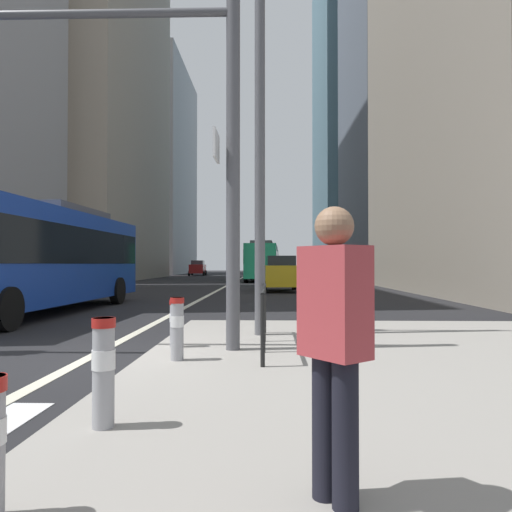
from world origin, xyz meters
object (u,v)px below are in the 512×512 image
object	(u,v)px
city_bus_blue_oncoming	(38,253)
car_oncoming_mid	(198,268)
bollard_right	(177,325)
bollard_back	(175,320)
car_receding_near	(262,269)
traffic_signal_gantry	(85,99)
city_bus_red_distant	(268,261)
car_receding_far	(280,273)
bollard_left	(103,366)
street_lamp_post	(260,69)
pedestrian_walking	(335,338)
city_bus_red_receding	(263,260)

from	to	relation	value
city_bus_blue_oncoming	car_oncoming_mid	distance (m)	47.27
bollard_right	bollard_back	size ratio (longest dim) A/B	1.15
car_receding_near	bollard_right	size ratio (longest dim) A/B	4.71
traffic_signal_gantry	bollard_right	size ratio (longest dim) A/B	7.98
city_bus_red_distant	car_receding_far	size ratio (longest dim) A/B	2.44
bollard_left	bollard_right	xyz separation A→B (m)	(0.08, 2.78, -0.01)
city_bus_blue_oncoming	car_receding_far	xyz separation A→B (m)	(7.58, 12.19, -0.85)
car_oncoming_mid	street_lamp_post	bearing A→B (deg)	-80.24
city_bus_red_distant	car_oncoming_mid	size ratio (longest dim) A/B	2.49
city_bus_blue_oncoming	bollard_right	xyz separation A→B (m)	(5.66, -7.48, -1.19)
city_bus_red_distant	pedestrian_walking	distance (m)	58.75
city_bus_red_receding	traffic_signal_gantry	world-z (taller)	traffic_signal_gantry
car_receding_near	traffic_signal_gantry	world-z (taller)	traffic_signal_gantry
bollard_back	pedestrian_walking	size ratio (longest dim) A/B	0.46
city_bus_red_distant	car_receding_far	xyz separation A→B (m)	(0.75, -35.09, -0.85)
bollard_right	pedestrian_walking	distance (m)	4.34
car_receding_far	pedestrian_walking	xyz separation A→B (m)	(-0.25, -23.65, 0.10)
bollard_right	city_bus_blue_oncoming	bearing A→B (deg)	127.11
city_bus_blue_oncoming	bollard_left	size ratio (longest dim) A/B	12.54
city_bus_blue_oncoming	car_receding_far	size ratio (longest dim) A/B	2.54
car_receding_far	bollard_left	world-z (taller)	car_receding_far
city_bus_blue_oncoming	street_lamp_post	world-z (taller)	street_lamp_post
car_receding_far	city_bus_red_receding	bearing A→B (deg)	94.28
car_oncoming_mid	car_receding_near	world-z (taller)	same
city_bus_red_receding	city_bus_red_distant	xyz separation A→B (m)	(0.41, 19.56, -0.00)
car_oncoming_mid	bollard_right	world-z (taller)	car_oncoming_mid
city_bus_red_receding	city_bus_blue_oncoming	bearing A→B (deg)	-103.05
city_bus_red_receding	bollard_left	size ratio (longest dim) A/B	12.16
city_bus_blue_oncoming	city_bus_red_distant	xyz separation A→B (m)	(6.83, 47.27, -0.00)
traffic_signal_gantry	bollard_right	distance (m)	3.98
city_bus_red_receding	street_lamp_post	distance (m)	32.92
car_receding_near	bollard_back	distance (m)	43.42
car_receding_near	bollard_right	distance (m)	44.50
city_bus_blue_oncoming	car_receding_far	distance (m)	14.38
traffic_signal_gantry	bollard_left	distance (m)	5.28
street_lamp_post	pedestrian_walking	world-z (taller)	street_lamp_post
city_bus_red_receding	car_oncoming_mid	world-z (taller)	city_bus_red_receding
city_bus_blue_oncoming	city_bus_red_receding	bearing A→B (deg)	76.95
city_bus_blue_oncoming	bollard_left	xyz separation A→B (m)	(5.58, -10.26, -1.18)
city_bus_red_distant	city_bus_blue_oncoming	bearing A→B (deg)	-98.22
car_oncoming_mid	car_receding_far	bearing A→B (deg)	-74.40
city_bus_blue_oncoming	street_lamp_post	xyz separation A→B (m)	(6.78, -5.02, 3.45)
traffic_signal_gantry	bollard_right	bearing A→B (deg)	-26.70
city_bus_red_receding	pedestrian_walking	distance (m)	39.20
street_lamp_post	pedestrian_walking	bearing A→B (deg)	-85.15
city_bus_red_receding	bollard_right	xyz separation A→B (m)	(-0.76, -35.19, -1.19)
city_bus_red_receding	car_receding_far	world-z (taller)	city_bus_red_receding
bollard_back	bollard_left	bearing A→B (deg)	-87.70
city_bus_red_receding	street_lamp_post	size ratio (longest dim) A/B	1.38
traffic_signal_gantry	pedestrian_walking	world-z (taller)	traffic_signal_gantry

